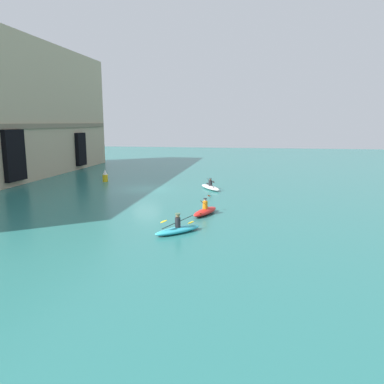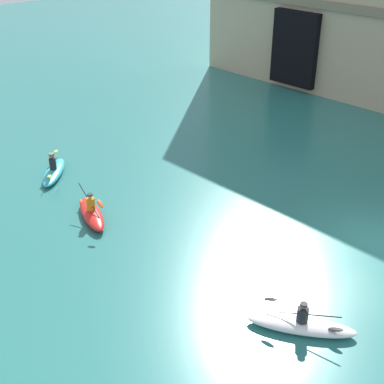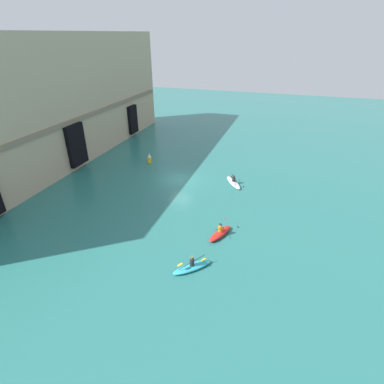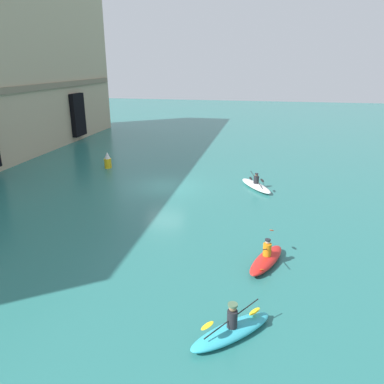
% 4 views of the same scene
% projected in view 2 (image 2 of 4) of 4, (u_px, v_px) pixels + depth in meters
% --- Properties ---
extents(ground_plane, '(120.00, 120.00, 0.00)m').
position_uv_depth(ground_plane, '(376.00, 242.00, 20.39)').
color(ground_plane, '#28706B').
extents(kayak_red, '(2.91, 1.73, 1.25)m').
position_uv_depth(kayak_red, '(92.00, 213.00, 21.78)').
color(kayak_red, red).
rests_on(kayak_red, ground).
extents(kayak_white, '(3.17, 2.48, 1.03)m').
position_uv_depth(kayak_white, '(301.00, 324.00, 16.10)').
color(kayak_white, white).
rests_on(kayak_white, ground).
extents(kayak_cyan, '(2.66, 2.63, 1.15)m').
position_uv_depth(kayak_cyan, '(54.00, 171.00, 25.23)').
color(kayak_cyan, '#33B2C6').
rests_on(kayak_cyan, ground).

